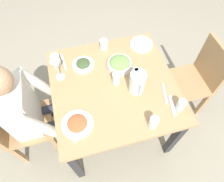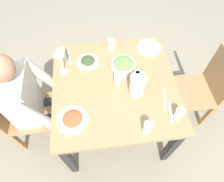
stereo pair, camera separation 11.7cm
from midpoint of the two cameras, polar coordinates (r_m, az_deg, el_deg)
The scene contains 20 objects.
ground_plane at distance 2.23m, azimuth 2.08°, elevation -8.99°, with size 8.00×8.00×0.00m, color #9E937F.
dining_table at distance 1.68m, azimuth 2.73°, elevation -0.41°, with size 0.98×0.98×0.74m.
chair_near at distance 1.91m, azimuth -23.78°, elevation -5.39°, with size 0.40×0.40×0.86m.
chair_far at distance 2.09m, azimuth 26.20°, elevation 0.84°, with size 0.40×0.40×0.86m.
diner_near at distance 1.73m, azimuth -19.10°, elevation -2.64°, with size 0.48×0.53×1.15m.
water_pitcher at distance 1.48m, azimuth 9.56°, elevation 1.51°, with size 0.16×0.12×0.19m.
salad_bowl at distance 1.66m, azimuth 5.33°, elevation 7.32°, with size 0.20×0.20×0.09m.
plate_rice_curry at distance 1.44m, azimuth -8.94°, elevation -8.02°, with size 0.22×0.22×0.04m.
plate_yoghurt at distance 1.87m, azimuth 12.43°, elevation 12.20°, with size 0.21×0.21×0.05m.
plate_dolmas at distance 1.72m, azimuth -4.96°, elevation 8.43°, with size 0.19×0.19×0.05m.
water_glass_far_left at distance 1.50m, azimuth 20.78°, elevation -6.22°, with size 0.06×0.06×0.10m, color silver.
water_glass_far_right at distance 1.81m, azimuth 1.65°, elevation 13.21°, with size 0.07×0.07×0.09m, color silver.
water_glass_by_pitcher at distance 1.55m, azimuth 3.78°, elevation 3.32°, with size 0.06×0.06×0.11m, color silver.
water_glass_center at distance 1.74m, azimuth -12.31°, elevation 9.99°, with size 0.07×0.07×0.11m, color silver.
water_glass_near_left at distance 1.39m, azimuth 12.63°, elevation -10.28°, with size 0.07×0.07×0.10m, color silver.
wine_glass at distance 1.59m, azimuth -12.48°, elevation 8.47°, with size 0.08×0.08×0.20m.
fork_near at distance 1.53m, azimuth 18.52°, elevation -6.05°, with size 0.17×0.03×0.01m, color silver.
knife_near at distance 1.79m, azimuth -10.23°, elevation 9.48°, with size 0.18×0.02×0.01m, color silver.
fork_far at distance 1.44m, azimuth -10.35°, elevation -9.73°, with size 0.17×0.03×0.01m, color silver.
knife_far at distance 1.57m, azimuth 16.90°, elevation -2.44°, with size 0.18×0.02×0.01m, color silver.
Camera 2 is at (0.88, -0.13, 2.05)m, focal length 31.98 mm.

